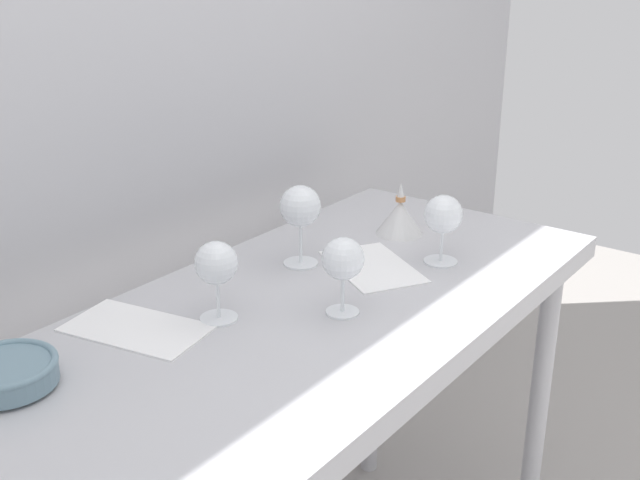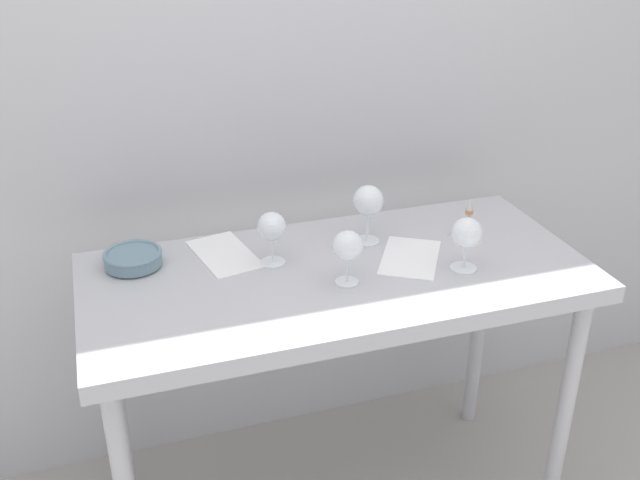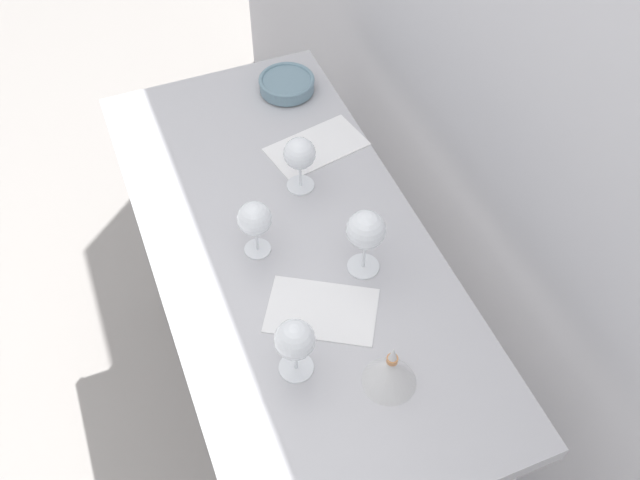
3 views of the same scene
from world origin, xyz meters
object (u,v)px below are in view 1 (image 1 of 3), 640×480
Objects in this scene: wine_glass_far_right at (300,209)px; wine_glass_near_right at (443,217)px; tasting_sheet_lower at (137,328)px; decanter_funnel at (400,217)px; wine_glass_near_center at (342,262)px; tasting_sheet_upper at (372,267)px; wine_glass_far_left at (216,266)px; tasting_bowl at (6,373)px.

wine_glass_far_right is 1.16× the size of wine_glass_near_right.
decanter_funnel is (0.72, -0.12, 0.04)m from tasting_sheet_lower.
wine_glass_near_right is at bearing -4.52° from wine_glass_near_center.
wine_glass_far_left is at bearing -162.78° from tasting_sheet_upper.
wine_glass_near_center is at bearing -26.87° from tasting_bowl.
tasting_sheet_lower is at bearing 136.63° from wine_glass_near_center.
wine_glass_near_right is 0.92m from tasting_bowl.
tasting_sheet_upper is (-0.11, 0.10, -0.10)m from wine_glass_near_right.
wine_glass_far_right reaches higher than decanter_funnel.
tasting_sheet_lower is (-0.42, 0.05, -0.13)m from wine_glass_far_right.
tasting_sheet_upper is 1.50× the size of tasting_bowl.
wine_glass_far_right reaches higher than tasting_bowl.
wine_glass_near_right is at bearing -21.68° from wine_glass_far_left.
wine_glass_far_right is at bearing 166.29° from decanter_funnel.
wine_glass_near_center reaches higher than decanter_funnel.
tasting_sheet_upper is 0.94× the size of tasting_sheet_lower.
tasting_sheet_lower is 0.73m from decanter_funnel.
wine_glass_far_left is at bearing -14.88° from tasting_bowl.
wine_glass_far_right is 0.69m from tasting_bowl.
decanter_funnel is at bearing 59.16° from wine_glass_near_right.
wine_glass_near_center is at bearing -129.95° from tasting_sheet_upper.
tasting_bowl is (-0.38, 0.10, -0.08)m from wine_glass_far_left.
tasting_sheet_lower is at bearing -169.33° from tasting_sheet_upper.
decanter_funnel is at bearing -2.76° from wine_glass_far_left.
tasting_sheet_lower is at bearing 154.84° from wine_glass_near_right.
decanter_funnel is at bearing -13.71° from wine_glass_far_right.
wine_glass_near_right is 0.59× the size of tasting_sheet_lower.
wine_glass_near_center reaches higher than tasting_sheet_lower.
wine_glass_near_right is 0.19m from tasting_sheet_upper.
tasting_bowl is at bearing 165.12° from wine_glass_far_left.
tasting_bowl is at bearing -163.35° from tasting_sheet_upper.
wine_glass_far_right is 0.20m from tasting_sheet_upper.
decanter_funnel is (0.97, -0.13, 0.02)m from tasting_bowl.
wine_glass_far_right reaches higher than tasting_sheet_lower.
wine_glass_near_center is 0.60m from tasting_bowl.
tasting_sheet_upper is 1.91× the size of decanter_funnel.
wine_glass_far_left is 1.00× the size of wine_glass_near_right.
wine_glass_far_left is 0.86× the size of wine_glass_far_right.
wine_glass_far_left is 0.31m from wine_glass_far_right.
tasting_bowl reaches higher than tasting_sheet_lower.
wine_glass_far_right is (0.30, 0.04, 0.02)m from wine_glass_far_left.
tasting_sheet_lower is at bearing 142.53° from wine_glass_far_left.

